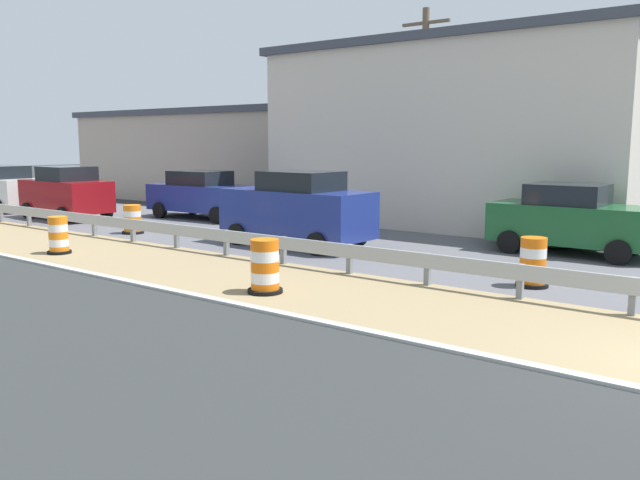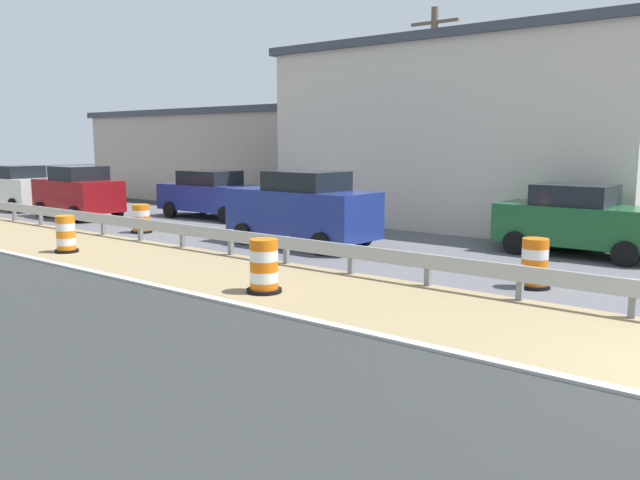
% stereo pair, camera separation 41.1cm
% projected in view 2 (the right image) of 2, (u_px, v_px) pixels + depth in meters
% --- Properties ---
extents(traffic_barrel_nearest, '(0.68, 0.68, 1.07)m').
position_uv_depth(traffic_barrel_nearest, '(535.00, 266.00, 13.65)').
color(traffic_barrel_nearest, orange).
rests_on(traffic_barrel_nearest, ground).
extents(traffic_barrel_close, '(0.73, 0.73, 1.11)m').
position_uv_depth(traffic_barrel_close, '(264.00, 268.00, 13.26)').
color(traffic_barrel_close, orange).
rests_on(traffic_barrel_close, ground).
extents(traffic_barrel_mid, '(0.65, 0.65, 1.03)m').
position_uv_depth(traffic_barrel_mid, '(66.00, 236.00, 18.08)').
color(traffic_barrel_mid, orange).
rests_on(traffic_barrel_mid, ground).
extents(traffic_barrel_far, '(0.72, 0.72, 0.97)m').
position_uv_depth(traffic_barrel_far, '(141.00, 220.00, 21.96)').
color(traffic_barrel_far, orange).
rests_on(traffic_barrel_far, ground).
extents(car_lead_near_lane, '(2.15, 4.67, 2.22)m').
position_uv_depth(car_lead_near_lane, '(302.00, 209.00, 19.12)').
color(car_lead_near_lane, navy).
rests_on(car_lead_near_lane, ground).
extents(car_trailing_near_lane, '(2.06, 4.29, 1.93)m').
position_uv_depth(car_trailing_near_lane, '(579.00, 220.00, 17.52)').
color(car_trailing_near_lane, '#195128').
rests_on(car_trailing_near_lane, ground).
extents(car_mid_far_lane, '(2.21, 4.87, 1.91)m').
position_uv_depth(car_mid_far_lane, '(213.00, 194.00, 26.10)').
color(car_mid_far_lane, navy).
rests_on(car_mid_far_lane, ground).
extents(car_trailing_far_lane, '(2.07, 4.74, 2.00)m').
position_uv_depth(car_trailing_far_lane, '(16.00, 187.00, 29.64)').
color(car_trailing_far_lane, silver).
rests_on(car_trailing_far_lane, ground).
extents(car_distant_b, '(2.17, 4.16, 2.10)m').
position_uv_depth(car_distant_b, '(78.00, 192.00, 26.13)').
color(car_distant_b, maroon).
rests_on(car_distant_b, ground).
extents(roadside_shop_near, '(8.31, 13.84, 6.68)m').
position_uv_depth(roadside_shop_near, '(477.00, 134.00, 24.66)').
color(roadside_shop_near, beige).
rests_on(roadside_shop_near, ground).
extents(roadside_shop_far, '(7.20, 15.58, 4.69)m').
position_uv_depth(roadside_shop_far, '(229.00, 155.00, 35.03)').
color(roadside_shop_far, '#AD9E8E').
rests_on(roadside_shop_far, ground).
extents(utility_pole_near, '(0.24, 1.80, 7.63)m').
position_uv_depth(utility_pole_near, '(432.00, 116.00, 22.65)').
color(utility_pole_near, brown).
rests_on(utility_pole_near, ground).
extents(bush_roadside, '(3.55, 3.55, 1.40)m').
position_uv_depth(bush_roadside, '(555.00, 224.00, 18.93)').
color(bush_roadside, '#337533').
rests_on(bush_roadside, ground).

